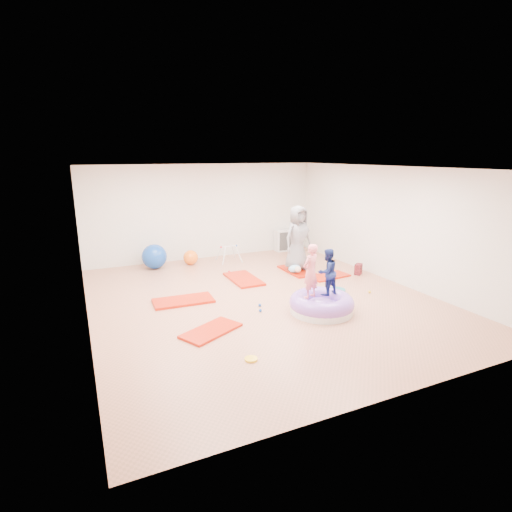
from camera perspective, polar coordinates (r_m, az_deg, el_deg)
name	(u,v)px	position (r m, az deg, el deg)	size (l,w,h in m)	color
room	(262,236)	(8.37, 0.86, 2.85)	(7.01, 8.01, 2.81)	#B8775C
gym_mat_front_left	(211,331)	(7.25, -6.44, -10.56)	(1.10, 0.55, 0.05)	red
gym_mat_mid_left	(183,301)	(8.73, -10.34, -6.29)	(1.26, 0.63, 0.05)	red
gym_mat_center_back	(244,279)	(10.04, -1.78, -3.29)	(1.29, 0.65, 0.05)	red
gym_mat_right	(329,276)	(10.46, 10.36, -2.83)	(1.06, 0.53, 0.04)	red
gym_mat_rear_right	(297,271)	(10.80, 5.88, -2.10)	(1.19, 0.60, 0.05)	red
inflatable_cushion	(321,305)	(8.11, 9.33, -6.87)	(1.29, 1.29, 0.41)	silver
child_pink	(311,269)	(7.80, 7.81, -1.82)	(0.39, 0.26, 1.08)	#F47680
child_navy	(327,270)	(8.04, 10.15, -1.92)	(0.46, 0.36, 0.95)	navy
adult_caregiver	(298,238)	(10.63, 6.00, 2.56)	(0.84, 0.55, 1.72)	slate
infant	(295,269)	(10.49, 5.65, -1.84)	(0.35, 0.36, 0.21)	#8CC2E5
ball_pit_balls	(294,297)	(8.81, 5.50, -5.87)	(2.80, 3.81, 0.06)	red
exercise_ball_blue	(154,257)	(11.31, -14.32, -0.08)	(0.68, 0.68, 0.68)	#1240A2
exercise_ball_orange	(191,257)	(11.53, -9.32, -0.21)	(0.42, 0.42, 0.42)	orange
infant_play_gym	(229,251)	(11.63, -3.90, 0.68)	(0.64, 0.60, 0.49)	silver
cube_shelf	(285,240)	(13.08, 4.21, 2.27)	(0.68, 0.34, 0.68)	silver
balance_disc	(337,291)	(9.31, 11.46, -4.91)	(0.39, 0.39, 0.09)	#196B77
backpack	(358,269)	(10.81, 14.41, -1.83)	(0.24, 0.15, 0.28)	#A42330
yellow_toy	(251,359)	(6.32, -0.71, -14.51)	(0.20, 0.20, 0.03)	yellow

